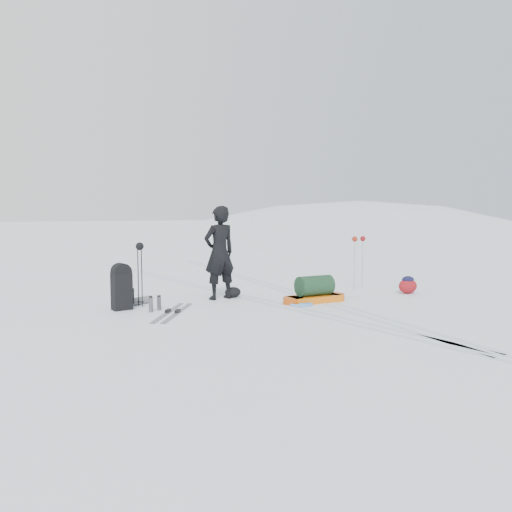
# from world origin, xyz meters

# --- Properties ---
(ground) EXTENTS (200.00, 200.00, 0.00)m
(ground) POSITION_xyz_m (0.00, 0.00, 0.00)
(ground) COLOR white
(ground) RESTS_ON ground
(snow_hill_backdrop) EXTENTS (359.50, 192.00, 162.45)m
(snow_hill_backdrop) POSITION_xyz_m (62.69, 84.02, -69.02)
(snow_hill_backdrop) COLOR white
(snow_hill_backdrop) RESTS_ON ground
(ski_tracks) EXTENTS (3.38, 17.97, 0.01)m
(ski_tracks) POSITION_xyz_m (0.61, 0.88, 0.00)
(ski_tracks) COLOR silver
(ski_tracks) RESTS_ON ground
(skier) EXTENTS (0.76, 0.53, 1.98)m
(skier) POSITION_xyz_m (-0.62, 0.78, 0.99)
(skier) COLOR black
(skier) RESTS_ON ground
(pulk_sled) EXTENTS (1.47, 0.56, 0.55)m
(pulk_sled) POSITION_xyz_m (0.86, -0.59, 0.21)
(pulk_sled) COLOR orange
(pulk_sled) RESTS_ON ground
(expedition_rucksack) EXTENTS (0.90, 0.63, 0.89)m
(expedition_rucksack) POSITION_xyz_m (-2.68, 0.79, 0.41)
(expedition_rucksack) COLOR black
(expedition_rucksack) RESTS_ON ground
(ski_poles_black) EXTENTS (0.16, 0.16, 1.27)m
(ski_poles_black) POSITION_xyz_m (-2.33, 0.87, 1.04)
(ski_poles_black) COLOR black
(ski_poles_black) RESTS_ON ground
(ski_poles_silver) EXTENTS (0.41, 0.15, 1.28)m
(ski_poles_silver) POSITION_xyz_m (2.84, 0.19, 1.07)
(ski_poles_silver) COLOR silver
(ski_poles_silver) RESTS_ON ground
(touring_skis_grey) EXTENTS (1.36, 1.58, 0.07)m
(touring_skis_grey) POSITION_xyz_m (-2.05, -0.07, 0.01)
(touring_skis_grey) COLOR gray
(touring_skis_grey) RESTS_ON ground
(touring_skis_white) EXTENTS (1.36, 1.30, 0.06)m
(touring_skis_white) POSITION_xyz_m (1.43, -0.22, 0.01)
(touring_skis_white) COLOR silver
(touring_skis_white) RESTS_ON ground
(rope_coil) EXTENTS (0.64, 0.64, 0.06)m
(rope_coil) POSITION_xyz_m (0.43, -0.68, 0.03)
(rope_coil) COLOR #60A5EA
(rope_coil) RESTS_ON ground
(small_daypack) EXTENTS (0.58, 0.53, 0.40)m
(small_daypack) POSITION_xyz_m (3.37, -0.86, 0.19)
(small_daypack) COLOR maroon
(small_daypack) RESTS_ON ground
(thermos_pair) EXTENTS (0.30, 0.20, 0.30)m
(thermos_pair) POSITION_xyz_m (-2.26, 0.28, 0.14)
(thermos_pair) COLOR slate
(thermos_pair) RESTS_ON ground
(stuff_sack) EXTENTS (0.44, 0.38, 0.23)m
(stuff_sack) POSITION_xyz_m (-0.28, 0.81, 0.11)
(stuff_sack) COLOR black
(stuff_sack) RESTS_ON ground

